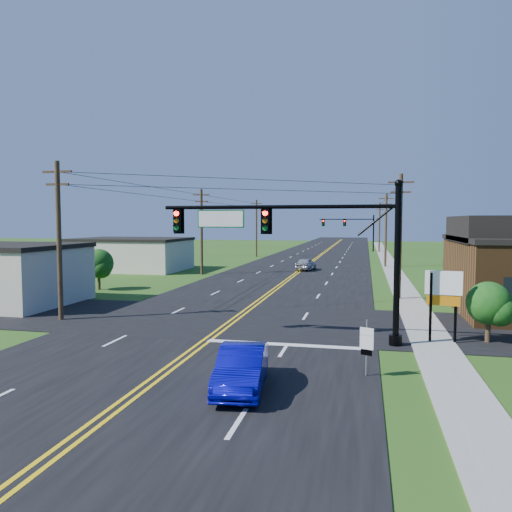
% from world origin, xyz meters
% --- Properties ---
extents(ground, '(260.00, 260.00, 0.00)m').
position_xyz_m(ground, '(0.00, 0.00, 0.00)').
color(ground, '#244A15').
rests_on(ground, ground).
extents(road_main, '(16.00, 220.00, 0.04)m').
position_xyz_m(road_main, '(0.00, 50.00, 0.02)').
color(road_main, black).
rests_on(road_main, ground).
extents(road_cross, '(70.00, 10.00, 0.04)m').
position_xyz_m(road_cross, '(0.00, 12.00, 0.02)').
color(road_cross, black).
rests_on(road_cross, ground).
extents(sidewalk, '(2.00, 160.00, 0.08)m').
position_xyz_m(sidewalk, '(10.50, 40.00, 0.04)').
color(sidewalk, gray).
rests_on(sidewalk, ground).
extents(signal_mast_main, '(11.30, 0.60, 7.48)m').
position_xyz_m(signal_mast_main, '(4.34, 8.00, 4.75)').
color(signal_mast_main, black).
rests_on(signal_mast_main, ground).
extents(signal_mast_far, '(10.98, 0.60, 7.48)m').
position_xyz_m(signal_mast_far, '(4.44, 80.00, 4.55)').
color(signal_mast_far, black).
rests_on(signal_mast_far, ground).
extents(cream_bldg_far, '(12.20, 9.20, 3.70)m').
position_xyz_m(cream_bldg_far, '(-19.00, 38.00, 1.86)').
color(cream_bldg_far, beige).
rests_on(cream_bldg_far, ground).
extents(utility_pole_left_a, '(1.80, 0.28, 9.00)m').
position_xyz_m(utility_pole_left_a, '(-9.50, 10.00, 4.72)').
color(utility_pole_left_a, '#362318').
rests_on(utility_pole_left_a, ground).
extents(utility_pole_left_b, '(1.80, 0.28, 9.00)m').
position_xyz_m(utility_pole_left_b, '(-9.50, 35.00, 4.72)').
color(utility_pole_left_b, '#362318').
rests_on(utility_pole_left_b, ground).
extents(utility_pole_left_c, '(1.80, 0.28, 9.00)m').
position_xyz_m(utility_pole_left_c, '(-9.50, 62.00, 4.72)').
color(utility_pole_left_c, '#362318').
rests_on(utility_pole_left_c, ground).
extents(utility_pole_right_a, '(1.80, 0.28, 9.00)m').
position_xyz_m(utility_pole_right_a, '(9.80, 22.00, 4.72)').
color(utility_pole_right_a, '#362318').
rests_on(utility_pole_right_a, ground).
extents(utility_pole_right_b, '(1.80, 0.28, 9.00)m').
position_xyz_m(utility_pole_right_b, '(9.80, 48.00, 4.72)').
color(utility_pole_right_b, '#362318').
rests_on(utility_pole_right_b, ground).
extents(utility_pole_right_c, '(1.80, 0.28, 9.00)m').
position_xyz_m(utility_pole_right_c, '(9.80, 78.00, 4.72)').
color(utility_pole_right_c, '#362318').
rests_on(utility_pole_right_c, ground).
extents(tree_right_back, '(3.00, 3.00, 4.10)m').
position_xyz_m(tree_right_back, '(16.00, 26.00, 2.60)').
color(tree_right_back, '#362318').
rests_on(tree_right_back, ground).
extents(shrub_corner, '(2.00, 2.00, 2.86)m').
position_xyz_m(shrub_corner, '(13.00, 9.50, 1.85)').
color(shrub_corner, '#362318').
rests_on(shrub_corner, ground).
extents(tree_left, '(2.40, 2.40, 3.37)m').
position_xyz_m(tree_left, '(-14.00, 22.00, 2.16)').
color(tree_left, '#362318').
rests_on(tree_left, ground).
extents(blue_car, '(2.02, 4.45, 1.42)m').
position_xyz_m(blue_car, '(3.43, 0.78, 0.71)').
color(blue_car, '#07079A').
rests_on(blue_car, ground).
extents(distant_car, '(2.26, 4.36, 1.42)m').
position_xyz_m(distant_car, '(0.78, 41.64, 0.71)').
color(distant_car, '#ACADB1').
rests_on(distant_car, ground).
extents(route_sign, '(0.49, 0.23, 2.09)m').
position_xyz_m(route_sign, '(7.50, 3.12, 1.22)').
color(route_sign, slate).
rests_on(route_sign, ground).
extents(stop_sign, '(0.73, 0.25, 2.10)m').
position_xyz_m(stop_sign, '(13.00, 16.54, 1.51)').
color(stop_sign, slate).
rests_on(stop_sign, ground).
extents(pylon_sign, '(1.65, 0.51, 3.35)m').
position_xyz_m(pylon_sign, '(10.94, 9.00, 2.45)').
color(pylon_sign, black).
rests_on(pylon_sign, ground).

